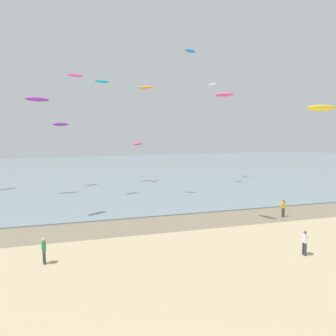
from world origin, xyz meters
TOP-DOWN VIEW (x-y plane):
  - wet_sand_strip at (0.00, 22.92)m, footprint 120.00×5.17m
  - sea at (0.00, 60.50)m, footprint 160.00×70.00m
  - person_nearest_camera at (-3.75, 16.44)m, footprint 0.28×0.56m
  - person_mid_beach at (17.81, 21.86)m, footprint 0.55×0.31m
  - person_by_waterline at (13.05, 12.80)m, footprint 0.23×0.57m
  - kite_aloft_0 at (8.71, 45.60)m, footprint 2.22×2.34m
  - kite_aloft_2 at (11.05, 21.30)m, footprint 1.42×2.14m
  - kite_aloft_3 at (15.22, 40.63)m, footprint 2.21×1.61m
  - kite_aloft_4 at (20.78, 45.40)m, footprint 1.06×2.59m
  - kite_aloft_5 at (-0.61, 36.34)m, footprint 2.24×1.71m
  - kite_aloft_6 at (13.60, 12.49)m, footprint 2.06×0.90m
  - kite_aloft_9 at (-4.36, 27.32)m, footprint 2.40×2.01m
  - kite_aloft_10 at (7.42, 34.86)m, footprint 1.81×1.66m
  - kite_aloft_11 at (-2.36, 44.95)m, footprint 2.65×2.31m
  - kite_aloft_12 at (3.57, 45.93)m, footprint 2.57×1.92m

SIDE VIEW (x-z plane):
  - wet_sand_strip at x=0.00m, z-range 0.00..0.01m
  - sea at x=0.00m, z-range 0.00..0.10m
  - person_nearest_camera at x=-3.75m, z-range 0.06..1.77m
  - person_mid_beach at x=17.81m, z-range 0.06..1.77m
  - person_by_waterline at x=13.05m, z-range 0.06..1.77m
  - kite_aloft_0 at x=8.71m, z-range 5.79..6.42m
  - kite_aloft_11 at x=-2.36m, z-range 8.65..9.29m
  - kite_aloft_6 at x=13.60m, z-range 9.59..10.14m
  - kite_aloft_9 at x=-4.36m, z-range 10.88..11.29m
  - kite_aloft_2 at x=11.05m, z-range 11.17..11.62m
  - kite_aloft_10 at x=7.42m, z-range 13.13..13.48m
  - kite_aloft_5 at x=-0.61m, z-range 14.30..14.87m
  - kite_aloft_12 at x=3.57m, z-range 14.95..15.38m
  - kite_aloft_4 at x=20.78m, z-range 14.92..15.48m
  - kite_aloft_3 at x=15.22m, z-range 18.90..19.36m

